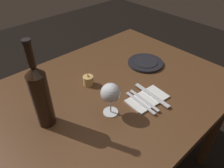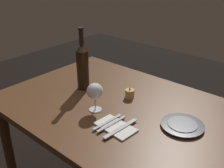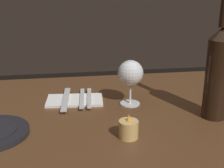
{
  "view_description": "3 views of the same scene",
  "coord_description": "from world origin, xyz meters",
  "px_view_note": "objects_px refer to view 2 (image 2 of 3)",
  "views": [
    {
      "loc": [
        -0.5,
        -0.61,
        1.4
      ],
      "look_at": [
        0.01,
        -0.04,
        0.81
      ],
      "focal_mm": 34.25,
      "sensor_mm": 36.0,
      "label": 1
    },
    {
      "loc": [
        0.78,
        -0.96,
        1.47
      ],
      "look_at": [
        -0.03,
        -0.02,
        0.87
      ],
      "focal_mm": 42.93,
      "sensor_mm": 36.0,
      "label": 2
    },
    {
      "loc": [
        0.14,
        0.82,
        1.14
      ],
      "look_at": [
        0.01,
        -0.03,
        0.84
      ],
      "focal_mm": 49.52,
      "sensor_mm": 36.0,
      "label": 3
    }
  ],
  "objects_px": {
    "wine_glass_left": "(95,92)",
    "table_knife": "(121,128)",
    "wine_bottle": "(83,66)",
    "votive_candle": "(130,94)",
    "dinner_plate": "(182,125)",
    "fork_inner": "(112,124)",
    "folded_napkin": "(116,127)",
    "fork_outer": "(108,122)"
  },
  "relations": [
    {
      "from": "wine_glass_left",
      "to": "table_knife",
      "type": "distance_m",
      "value": 0.24
    },
    {
      "from": "wine_glass_left",
      "to": "wine_bottle",
      "type": "height_order",
      "value": "wine_bottle"
    },
    {
      "from": "votive_candle",
      "to": "dinner_plate",
      "type": "xyz_separation_m",
      "value": [
        0.36,
        -0.07,
        -0.02
      ]
    },
    {
      "from": "dinner_plate",
      "to": "fork_inner",
      "type": "height_order",
      "value": "dinner_plate"
    },
    {
      "from": "wine_glass_left",
      "to": "table_knife",
      "type": "bearing_deg",
      "value": -14.03
    },
    {
      "from": "dinner_plate",
      "to": "fork_inner",
      "type": "distance_m",
      "value": 0.33
    },
    {
      "from": "dinner_plate",
      "to": "folded_napkin",
      "type": "distance_m",
      "value": 0.31
    },
    {
      "from": "dinner_plate",
      "to": "folded_napkin",
      "type": "bearing_deg",
      "value": -137.79
    },
    {
      "from": "wine_glass_left",
      "to": "fork_outer",
      "type": "bearing_deg",
      "value": -21.87
    },
    {
      "from": "wine_glass_left",
      "to": "fork_outer",
      "type": "xyz_separation_m",
      "value": [
        0.13,
        -0.05,
        -0.1
      ]
    },
    {
      "from": "dinner_plate",
      "to": "fork_outer",
      "type": "distance_m",
      "value": 0.35
    },
    {
      "from": "folded_napkin",
      "to": "fork_outer",
      "type": "distance_m",
      "value": 0.05
    },
    {
      "from": "table_knife",
      "to": "wine_bottle",
      "type": "bearing_deg",
      "value": 156.88
    },
    {
      "from": "folded_napkin",
      "to": "dinner_plate",
      "type": "bearing_deg",
      "value": 42.21
    },
    {
      "from": "wine_glass_left",
      "to": "fork_inner",
      "type": "relative_size",
      "value": 0.84
    },
    {
      "from": "dinner_plate",
      "to": "wine_bottle",
      "type": "bearing_deg",
      "value": -178.11
    },
    {
      "from": "votive_candle",
      "to": "folded_napkin",
      "type": "xyz_separation_m",
      "value": [
        0.13,
        -0.28,
        -0.02
      ]
    },
    {
      "from": "wine_bottle",
      "to": "fork_outer",
      "type": "bearing_deg",
      "value": -27.54
    },
    {
      "from": "fork_inner",
      "to": "dinner_plate",
      "type": "bearing_deg",
      "value": 39.3
    },
    {
      "from": "folded_napkin",
      "to": "fork_inner",
      "type": "relative_size",
      "value": 1.1
    },
    {
      "from": "table_knife",
      "to": "wine_glass_left",
      "type": "bearing_deg",
      "value": 165.97
    },
    {
      "from": "fork_inner",
      "to": "wine_glass_left",
      "type": "bearing_deg",
      "value": 161.35
    },
    {
      "from": "dinner_plate",
      "to": "fork_inner",
      "type": "relative_size",
      "value": 1.12
    },
    {
      "from": "votive_candle",
      "to": "fork_inner",
      "type": "bearing_deg",
      "value": -69.15
    },
    {
      "from": "votive_candle",
      "to": "folded_napkin",
      "type": "height_order",
      "value": "votive_candle"
    },
    {
      "from": "folded_napkin",
      "to": "table_knife",
      "type": "distance_m",
      "value": 0.03
    },
    {
      "from": "wine_glass_left",
      "to": "dinner_plate",
      "type": "height_order",
      "value": "wine_glass_left"
    },
    {
      "from": "wine_glass_left",
      "to": "fork_outer",
      "type": "distance_m",
      "value": 0.17
    },
    {
      "from": "wine_bottle",
      "to": "dinner_plate",
      "type": "height_order",
      "value": "wine_bottle"
    },
    {
      "from": "folded_napkin",
      "to": "fork_outer",
      "type": "relative_size",
      "value": 1.1
    },
    {
      "from": "dinner_plate",
      "to": "folded_napkin",
      "type": "xyz_separation_m",
      "value": [
        -0.23,
        -0.21,
        -0.0
      ]
    },
    {
      "from": "wine_glass_left",
      "to": "dinner_plate",
      "type": "bearing_deg",
      "value": 20.76
    },
    {
      "from": "fork_inner",
      "to": "fork_outer",
      "type": "relative_size",
      "value": 1.0
    },
    {
      "from": "fork_inner",
      "to": "wine_bottle",
      "type": "bearing_deg",
      "value": 154.0
    },
    {
      "from": "dinner_plate",
      "to": "table_knife",
      "type": "height_order",
      "value": "dinner_plate"
    },
    {
      "from": "dinner_plate",
      "to": "table_knife",
      "type": "bearing_deg",
      "value": -133.81
    },
    {
      "from": "wine_bottle",
      "to": "fork_inner",
      "type": "bearing_deg",
      "value": -26.0
    },
    {
      "from": "wine_bottle",
      "to": "table_knife",
      "type": "distance_m",
      "value": 0.5
    },
    {
      "from": "dinner_plate",
      "to": "table_knife",
      "type": "relative_size",
      "value": 0.96
    },
    {
      "from": "wine_glass_left",
      "to": "dinner_plate",
      "type": "distance_m",
      "value": 0.45
    },
    {
      "from": "votive_candle",
      "to": "folded_napkin",
      "type": "bearing_deg",
      "value": -64.78
    },
    {
      "from": "fork_outer",
      "to": "table_knife",
      "type": "height_order",
      "value": "same"
    }
  ]
}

